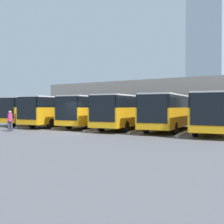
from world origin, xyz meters
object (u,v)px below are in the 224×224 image
object	(u,v)px
bus_2	(128,110)
bus_1	(171,111)
bus_3	(96,110)
bus_5	(41,110)
bus_0	(217,111)
bus_4	(62,110)
pedestrian	(10,120)

from	to	relation	value
bus_2	bus_1	bearing A→B (deg)	179.90
bus_3	bus_5	bearing A→B (deg)	-6.11
bus_5	bus_0	bearing A→B (deg)	172.76
bus_0	bus_2	distance (m)	8.06
bus_2	bus_4	size ratio (longest dim) A/B	1.00
bus_3	pedestrian	xyz separation A→B (m)	(3.23, 8.18, -0.81)
bus_0	bus_1	xyz separation A→B (m)	(4.03, -0.33, 0.00)
bus_0	bus_1	size ratio (longest dim) A/B	1.00
bus_4	bus_5	world-z (taller)	same
bus_0	bus_2	size ratio (longest dim) A/B	1.00
bus_1	pedestrian	size ratio (longest dim) A/B	6.31
bus_3	pedestrian	bearing A→B (deg)	61.22
bus_2	pedestrian	bearing A→B (deg)	39.98
bus_3	bus_2	bearing A→B (deg)	168.00
bus_1	bus_5	distance (m)	16.11
bus_3	bus_0	bearing A→B (deg)	172.01
bus_1	bus_3	xyz separation A→B (m)	(8.05, 0.17, 0.00)
bus_5	pedestrian	xyz separation A→B (m)	(-4.83, 8.02, -0.81)
bus_2	bus_5	world-z (taller)	same
pedestrian	bus_5	bearing A→B (deg)	73.50
bus_2	bus_0	bearing A→B (deg)	174.03
bus_4	bus_5	bearing A→B (deg)	-17.68
bus_1	bus_5	bearing A→B (deg)	-6.08
bus_4	bus_1	bearing A→B (deg)	177.82
pedestrian	bus_0	bearing A→B (deg)	-19.92
bus_5	bus_2	bearing A→B (deg)	171.92
bus_2	bus_3	bearing A→B (deg)	-12.00
pedestrian	bus_2	bearing A→B (deg)	-0.34
bus_1	bus_2	world-z (taller)	same
bus_1	bus_3	distance (m)	8.06
bus_4	pedestrian	size ratio (longest dim) A/B	6.31
bus_0	bus_2	xyz separation A→B (m)	(8.05, 0.18, 0.00)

